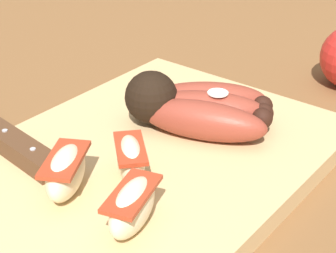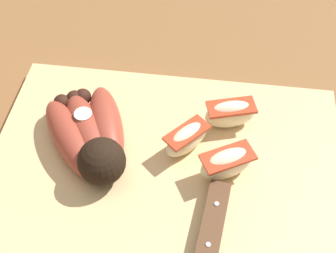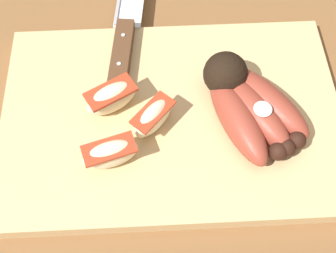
% 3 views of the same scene
% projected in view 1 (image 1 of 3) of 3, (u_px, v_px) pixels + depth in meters
% --- Properties ---
extents(ground_plane, '(6.00, 6.00, 0.00)m').
position_uv_depth(ground_plane, '(156.00, 176.00, 0.50)').
color(ground_plane, brown).
extents(cutting_board, '(0.40, 0.27, 0.02)m').
position_uv_depth(cutting_board, '(133.00, 170.00, 0.49)').
color(cutting_board, tan).
rests_on(cutting_board, ground_plane).
extents(banana_bunch, '(0.12, 0.14, 0.05)m').
position_uv_depth(banana_bunch, '(196.00, 107.00, 0.53)').
color(banana_bunch, black).
rests_on(banana_bunch, cutting_board).
extents(apple_wedge_near, '(0.07, 0.05, 0.04)m').
position_uv_depth(apple_wedge_near, '(66.00, 171.00, 0.44)').
color(apple_wedge_near, beige).
rests_on(apple_wedge_near, cutting_board).
extents(apple_wedge_middle, '(0.06, 0.04, 0.04)m').
position_uv_depth(apple_wedge_middle, '(132.00, 206.00, 0.40)').
color(apple_wedge_middle, beige).
rests_on(apple_wedge_middle, cutting_board).
extents(apple_wedge_far, '(0.05, 0.06, 0.04)m').
position_uv_depth(apple_wedge_far, '(131.00, 159.00, 0.46)').
color(apple_wedge_far, beige).
rests_on(apple_wedge_far, cutting_board).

